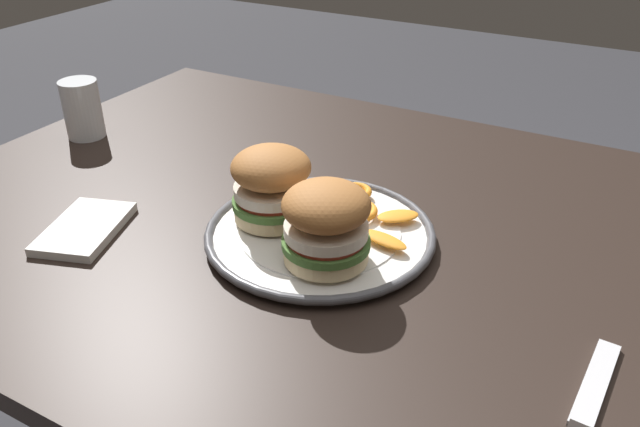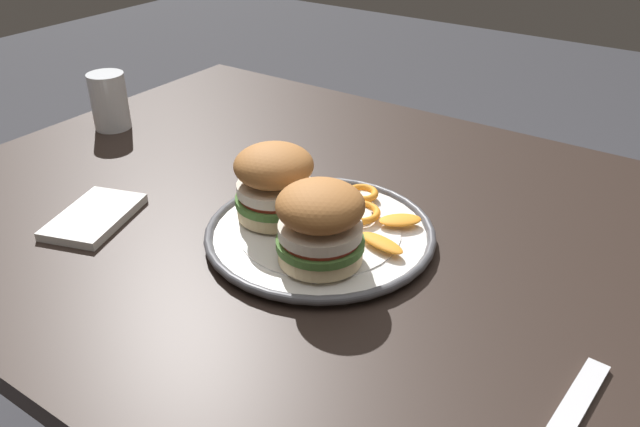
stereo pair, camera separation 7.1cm
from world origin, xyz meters
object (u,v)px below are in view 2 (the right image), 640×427
Objects in this scene: sandwich_half_right at (274,181)px; drinking_glass at (110,105)px; dinner_plate at (320,234)px; sandwich_half_left at (320,223)px; dining_table at (324,276)px.

sandwich_half_right reaches higher than drinking_glass.
dinner_plate is 0.09m from sandwich_half_left.
dining_table is 0.52m from drinking_glass.
dining_table is 0.13m from dinner_plate.
sandwich_half_left is at bearing 122.21° from dining_table.
drinking_glass is at bearing -15.50° from sandwich_half_left.
dinner_plate is 0.54m from drinking_glass.
dining_table is 0.22m from sandwich_half_left.
dining_table is 11.80× the size of drinking_glass.
sandwich_half_right reaches higher than dinner_plate.
drinking_glass is at bearing -12.89° from sandwich_half_right.
sandwich_half_right is 0.47m from drinking_glass.
sandwich_half_left is (-0.07, 0.11, 0.18)m from dining_table.
sandwich_half_right is (0.04, 0.06, 0.18)m from dining_table.
drinking_glass reaches higher than dinner_plate.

